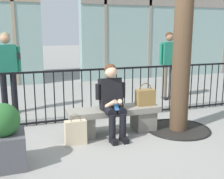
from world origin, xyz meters
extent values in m
plane|color=gray|center=(0.00, 0.00, 0.00)|extent=(60.00, 60.00, 0.00)
cube|color=gray|center=(0.00, 0.00, 0.40)|extent=(1.60, 0.44, 0.10)
cube|color=slate|center=(-0.56, 0.00, 0.17)|extent=(0.36, 0.37, 0.35)
cube|color=slate|center=(0.56, 0.00, 0.17)|extent=(0.36, 0.37, 0.35)
cylinder|color=black|center=(-0.16, -0.18, 0.47)|extent=(0.15, 0.40, 0.15)
cylinder|color=black|center=(-0.16, -0.38, 0.23)|extent=(0.11, 0.11, 0.45)
cube|color=black|center=(-0.16, -0.44, 0.04)|extent=(0.09, 0.22, 0.08)
cylinder|color=black|center=(0.02, -0.18, 0.47)|extent=(0.15, 0.40, 0.15)
cylinder|color=black|center=(0.02, -0.38, 0.23)|extent=(0.11, 0.11, 0.45)
cube|color=black|center=(0.02, -0.44, 0.04)|extent=(0.09, 0.22, 0.08)
cube|color=black|center=(-0.07, -0.04, 0.71)|extent=(0.36, 0.30, 0.55)
cylinder|color=black|center=(-0.29, -0.04, 0.76)|extent=(0.08, 0.08, 0.26)
cylinder|color=#DBAD89|center=(-0.15, -0.26, 0.59)|extent=(0.16, 0.28, 0.20)
cylinder|color=black|center=(0.15, -0.04, 0.76)|extent=(0.08, 0.08, 0.26)
cylinder|color=#DBAD89|center=(0.01, -0.26, 0.59)|extent=(0.16, 0.28, 0.20)
cube|color=#2D6BB7|center=(-0.07, -0.32, 0.57)|extent=(0.07, 0.10, 0.13)
sphere|color=#DBAD89|center=(-0.07, -0.06, 1.08)|extent=(0.20, 0.20, 0.20)
sphere|color=#472816|center=(-0.07, -0.03, 1.11)|extent=(0.20, 0.20, 0.20)
cube|color=olive|center=(0.58, -0.01, 0.59)|extent=(0.32, 0.17, 0.28)
torus|color=brown|center=(0.58, -0.01, 0.74)|extent=(0.23, 0.02, 0.23)
cube|color=beige|center=(-0.73, -0.28, 0.19)|extent=(0.33, 0.13, 0.38)
torus|color=#685E4C|center=(-0.73, -0.33, 0.40)|extent=(0.16, 0.01, 0.16)
torus|color=#685E4C|center=(-0.73, -0.23, 0.40)|extent=(0.16, 0.01, 0.16)
cylinder|color=#6B6051|center=(2.06, 1.91, 0.45)|extent=(0.13, 0.13, 0.90)
cube|color=black|center=(2.06, 1.87, 0.03)|extent=(0.09, 0.22, 0.06)
cylinder|color=#6B6051|center=(2.26, 1.91, 0.45)|extent=(0.13, 0.13, 0.90)
cube|color=black|center=(2.26, 1.87, 0.03)|extent=(0.09, 0.22, 0.06)
cube|color=#1E7259|center=(2.16, 1.91, 1.18)|extent=(0.38, 0.23, 0.56)
cylinder|color=#1E7259|center=(1.92, 1.91, 1.16)|extent=(0.08, 0.08, 0.52)
cylinder|color=#1E7259|center=(2.39, 1.91, 1.16)|extent=(0.08, 0.08, 0.52)
sphere|color=#8E664C|center=(2.16, 1.91, 1.58)|extent=(0.20, 0.20, 0.20)
sphere|color=#472816|center=(2.16, 1.93, 1.61)|extent=(0.20, 0.20, 0.20)
cylinder|color=black|center=(-1.80, 1.85, 0.45)|extent=(0.13, 0.13, 0.90)
cube|color=black|center=(-1.80, 1.81, 0.03)|extent=(0.09, 0.22, 0.06)
cylinder|color=black|center=(-1.60, 1.85, 0.45)|extent=(0.13, 0.13, 0.90)
cube|color=black|center=(-1.60, 1.81, 0.03)|extent=(0.09, 0.22, 0.06)
cube|color=#1E7259|center=(-1.70, 1.85, 1.18)|extent=(0.41, 0.27, 0.56)
cylinder|color=#1E7259|center=(-1.47, 1.85, 1.16)|extent=(0.08, 0.08, 0.52)
sphere|color=tan|center=(-1.70, 1.85, 1.58)|extent=(0.20, 0.20, 0.20)
sphere|color=#997F59|center=(-1.70, 1.87, 1.61)|extent=(0.20, 0.20, 0.20)
cube|color=black|center=(-1.46, 1.75, 1.23)|extent=(0.07, 0.01, 0.14)
cylinder|color=black|center=(-1.77, 0.85, 0.51)|extent=(0.02, 0.02, 1.02)
cylinder|color=black|center=(-1.60, 0.85, 0.51)|extent=(0.02, 0.02, 1.02)
cylinder|color=black|center=(-1.42, 0.85, 0.51)|extent=(0.02, 0.02, 1.02)
cylinder|color=black|center=(-1.24, 0.85, 0.51)|extent=(0.02, 0.02, 1.02)
cylinder|color=black|center=(-1.06, 0.85, 0.51)|extent=(0.02, 0.02, 1.02)
cylinder|color=black|center=(-0.89, 0.85, 0.51)|extent=(0.02, 0.02, 1.02)
cylinder|color=black|center=(-0.71, 0.85, 0.51)|extent=(0.02, 0.02, 1.02)
cylinder|color=black|center=(-0.53, 0.85, 0.51)|extent=(0.02, 0.02, 1.02)
cylinder|color=black|center=(-0.35, 0.85, 0.51)|extent=(0.02, 0.02, 1.02)
cylinder|color=black|center=(-0.18, 0.85, 0.51)|extent=(0.02, 0.02, 1.02)
cylinder|color=black|center=(0.00, 0.85, 0.51)|extent=(0.02, 0.02, 1.02)
cylinder|color=black|center=(0.18, 0.85, 0.51)|extent=(0.02, 0.02, 1.02)
cylinder|color=black|center=(0.35, 0.85, 0.51)|extent=(0.02, 0.02, 1.02)
cylinder|color=black|center=(0.53, 0.85, 0.51)|extent=(0.02, 0.02, 1.02)
cylinder|color=black|center=(0.71, 0.85, 0.51)|extent=(0.02, 0.02, 1.02)
cylinder|color=black|center=(0.89, 0.85, 0.51)|extent=(0.02, 0.02, 1.02)
cylinder|color=black|center=(1.06, 0.85, 0.51)|extent=(0.02, 0.02, 1.02)
cylinder|color=black|center=(1.24, 0.85, 0.51)|extent=(0.02, 0.02, 1.02)
cylinder|color=black|center=(1.42, 0.85, 0.51)|extent=(0.02, 0.02, 1.02)
cylinder|color=black|center=(1.60, 0.85, 0.51)|extent=(0.02, 0.02, 1.02)
cylinder|color=black|center=(1.77, 0.85, 0.51)|extent=(0.02, 0.02, 1.02)
cylinder|color=black|center=(1.95, 0.85, 0.51)|extent=(0.02, 0.02, 1.02)
cylinder|color=black|center=(2.13, 0.85, 0.51)|extent=(0.02, 0.02, 1.02)
cylinder|color=black|center=(2.31, 0.85, 0.51)|extent=(0.02, 0.02, 1.02)
cylinder|color=black|center=(2.48, 0.85, 0.51)|extent=(0.02, 0.02, 1.02)
cylinder|color=black|center=(2.66, 0.85, 0.51)|extent=(0.02, 0.02, 1.02)
cylinder|color=black|center=(2.84, 0.85, 0.51)|extent=(0.02, 0.02, 1.02)
cylinder|color=black|center=(3.01, 0.85, 0.51)|extent=(0.02, 0.02, 1.02)
cube|color=black|center=(0.00, 0.85, 0.05)|extent=(8.87, 0.04, 0.04)
cube|color=black|center=(0.00, 0.85, 1.00)|extent=(8.87, 0.04, 0.04)
cylinder|color=black|center=(1.15, -0.22, 0.01)|extent=(1.11, 1.11, 0.01)
torus|color=black|center=(1.15, -0.22, 0.01)|extent=(1.14, 1.14, 0.03)
cylinder|color=#4C3826|center=(1.15, -0.22, 1.70)|extent=(0.31, 0.31, 3.40)
cube|color=#4C4C51|center=(-1.75, -0.70, 0.23)|extent=(0.53, 0.53, 0.45)
ellipsoid|color=#28602B|center=(-1.75, -0.70, 0.63)|extent=(0.45, 0.45, 0.44)
cube|color=gray|center=(4.90, 5.10, 2.80)|extent=(8.50, 0.04, 0.36)
camera|label=1|loc=(-1.55, -4.37, 1.74)|focal=45.14mm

